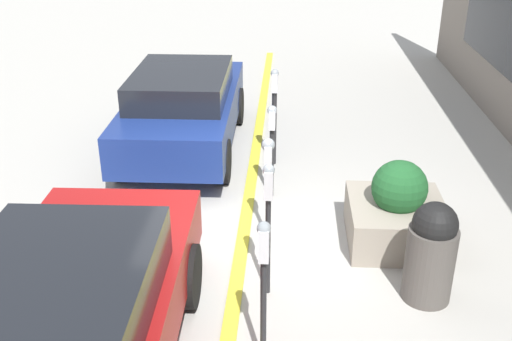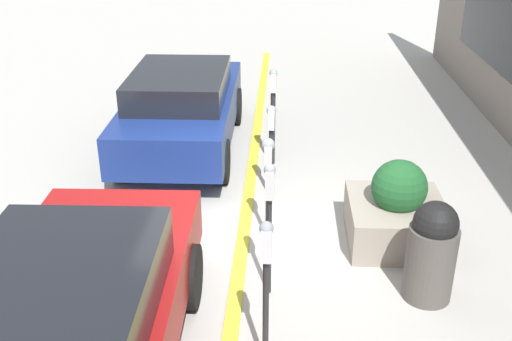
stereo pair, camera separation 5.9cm
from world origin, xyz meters
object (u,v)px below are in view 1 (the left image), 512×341
object	(u,v)px
parking_meter_middle	(268,165)
trash_bin	(431,252)
parking_meter_nearest	(264,271)
parked_car_middle	(184,107)
parking_meter_second	(268,205)
parking_meter_fourth	(272,135)
planter_box	(397,213)
parking_meter_farthest	(274,107)
parked_car_front	(60,338)

from	to	relation	value
parking_meter_middle	trash_bin	size ratio (longest dim) A/B	1.18
parking_meter_nearest	parked_car_middle	distance (m)	5.40
parking_meter_middle	parking_meter_second	bearing A→B (deg)	-177.63
parking_meter_fourth	parked_car_middle	distance (m)	2.28
parking_meter_nearest	parked_car_middle	size ratio (longest dim) A/B	0.38
planter_box	parked_car_middle	xyz separation A→B (m)	(2.82, 3.15, 0.35)
parking_meter_farthest	trash_bin	world-z (taller)	parking_meter_farthest
parking_meter_middle	planter_box	world-z (taller)	parking_meter_middle
parking_meter_fourth	trash_bin	distance (m)	2.94
parked_car_middle	parking_meter_second	bearing A→B (deg)	-158.99
parking_meter_farthest	planter_box	size ratio (longest dim) A/B	1.25
parking_meter_fourth	parking_meter_farthest	size ratio (longest dim) A/B	0.88
parking_meter_middle	parked_car_middle	world-z (taller)	parked_car_middle
parking_meter_fourth	trash_bin	world-z (taller)	parking_meter_fourth
parking_meter_nearest	parked_car_middle	xyz separation A→B (m)	(5.16, 1.58, -0.33)
parking_meter_second	parking_meter_farthest	size ratio (longest dim) A/B	0.99
trash_bin	parking_meter_middle	bearing A→B (deg)	57.22
parking_meter_middle	parking_meter_farthest	size ratio (longest dim) A/B	0.87
parking_meter_nearest	parked_car_front	xyz separation A→B (m)	(-0.57, 1.64, -0.33)
parking_meter_second	planter_box	bearing A→B (deg)	-53.32
parking_meter_second	parking_meter_fourth	size ratio (longest dim) A/B	1.13
parking_meter_second	parked_car_front	world-z (taller)	parking_meter_second
parking_meter_middle	parked_car_middle	size ratio (longest dim) A/B	0.33
parking_meter_second	trash_bin	distance (m)	1.81
trash_bin	parking_meter_second	bearing A→B (deg)	90.36
trash_bin	parking_meter_nearest	bearing A→B (deg)	124.12
planter_box	trash_bin	bearing A→B (deg)	-171.81
parking_meter_nearest	planter_box	distance (m)	2.89
parking_meter_second	trash_bin	world-z (taller)	parking_meter_second
parked_car_front	trash_bin	xyz separation A→B (m)	(1.75, -3.37, -0.18)
parking_meter_fourth	parking_meter_farthest	xyz separation A→B (m)	(1.15, 0.00, 0.02)
parking_meter_middle	parking_meter_fourth	size ratio (longest dim) A/B	0.99
parking_meter_farthest	parked_car_middle	xyz separation A→B (m)	(0.52, 1.54, -0.21)
parking_meter_nearest	parked_car_front	world-z (taller)	parking_meter_nearest
parking_meter_nearest	parking_meter_fourth	world-z (taller)	parking_meter_nearest
parking_meter_nearest	parking_meter_fourth	xyz separation A→B (m)	(3.48, 0.04, -0.13)
parking_meter_second	parking_meter_middle	xyz separation A→B (m)	(1.16, 0.05, -0.07)
parking_meter_nearest	parking_meter_second	xyz separation A→B (m)	(1.16, 0.00, 0.01)
parking_meter_fourth	trash_bin	size ratio (longest dim) A/B	1.20
parking_meter_nearest	planter_box	bearing A→B (deg)	-33.88
parking_meter_nearest	trash_bin	distance (m)	2.16
parking_meter_fourth	parked_car_front	size ratio (longest dim) A/B	0.30
parked_car_front	trash_bin	world-z (taller)	parked_car_front
parking_meter_second	parking_meter_middle	bearing A→B (deg)	2.37
parking_meter_nearest	parking_meter_fourth	distance (m)	3.49
planter_box	trash_bin	distance (m)	1.18
planter_box	parking_meter_second	bearing A→B (deg)	126.68
parking_meter_fourth	parked_car_front	world-z (taller)	parked_car_front
parking_meter_middle	parking_meter_fourth	bearing A→B (deg)	-0.46
parking_meter_middle	parked_car_middle	xyz separation A→B (m)	(2.83, 1.53, -0.27)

